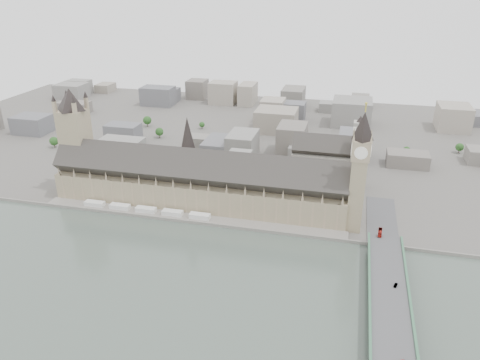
% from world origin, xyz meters
% --- Properties ---
extents(ground, '(900.00, 900.00, 0.00)m').
position_xyz_m(ground, '(0.00, 0.00, 0.00)').
color(ground, '#595651').
rests_on(ground, ground).
extents(river_thames, '(600.00, 600.00, 0.00)m').
position_xyz_m(river_thames, '(0.00, -165.00, 0.00)').
color(river_thames, '#4A584D').
rests_on(river_thames, ground).
extents(embankment_wall, '(600.00, 1.50, 3.00)m').
position_xyz_m(embankment_wall, '(0.00, -15.00, 1.50)').
color(embankment_wall, gray).
rests_on(embankment_wall, ground).
extents(river_terrace, '(270.00, 15.00, 2.00)m').
position_xyz_m(river_terrace, '(0.00, -7.50, 1.00)').
color(river_terrace, gray).
rests_on(river_terrace, ground).
extents(terrace_tents, '(118.00, 7.00, 4.00)m').
position_xyz_m(terrace_tents, '(-40.00, -7.00, 4.00)').
color(terrace_tents, white).
rests_on(terrace_tents, river_terrace).
extents(palace_of_westminster, '(265.00, 40.73, 55.44)m').
position_xyz_m(palace_of_westminster, '(0.00, 19.70, 22.71)').
color(palace_of_westminster, gray).
rests_on(palace_of_westminster, ground).
extents(elizabeth_tower, '(17.00, 17.00, 107.50)m').
position_xyz_m(elizabeth_tower, '(138.00, 8.00, 58.09)').
color(elizabeth_tower, gray).
rests_on(elizabeth_tower, ground).
extents(victoria_tower, '(30.00, 30.00, 100.00)m').
position_xyz_m(victoria_tower, '(-122.00, 26.00, 55.20)').
color(victoria_tower, gray).
rests_on(victoria_tower, ground).
extents(central_tower, '(13.00, 13.00, 48.00)m').
position_xyz_m(central_tower, '(-10.00, 26.00, 57.92)').
color(central_tower, tan).
rests_on(central_tower, ground).
extents(westminster_bridge, '(25.00, 325.00, 10.25)m').
position_xyz_m(westminster_bridge, '(162.00, -87.50, 5.12)').
color(westminster_bridge, '#474749').
rests_on(westminster_bridge, ground).
extents(bridge_parapets, '(25.00, 235.00, 1.15)m').
position_xyz_m(bridge_parapets, '(162.00, -132.00, 10.82)').
color(bridge_parapets, '#3F7252').
rests_on(bridge_parapets, westminster_bridge).
extents(westminster_abbey, '(68.00, 36.00, 64.00)m').
position_xyz_m(westminster_abbey, '(110.92, 95.00, 25.08)').
color(westminster_abbey, '#9E9A8E').
rests_on(westminster_abbey, ground).
extents(city_skyline_inland, '(720.00, 360.00, 38.00)m').
position_xyz_m(city_skyline_inland, '(0.00, 245.00, 19.00)').
color(city_skyline_inland, gray).
rests_on(city_skyline_inland, ground).
extents(park_trees, '(110.00, 30.00, 15.00)m').
position_xyz_m(park_trees, '(-10.00, 60.00, 7.50)').
color(park_trees, '#234A1A').
rests_on(park_trees, ground).
extents(red_bus_north, '(3.72, 12.10, 3.32)m').
position_xyz_m(red_bus_north, '(158.19, -13.37, 11.91)').
color(red_bus_north, maroon).
rests_on(red_bus_north, westminster_bridge).
extents(car_silver, '(2.96, 4.89, 1.52)m').
position_xyz_m(car_silver, '(166.19, -79.19, 11.01)').
color(car_silver, gray).
rests_on(car_silver, westminster_bridge).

